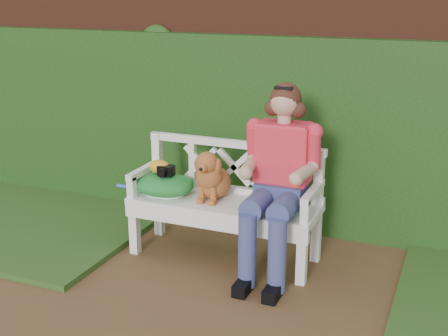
% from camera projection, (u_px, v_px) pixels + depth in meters
% --- Properties ---
extents(ground, '(60.00, 60.00, 0.00)m').
position_uv_depth(ground, '(211.00, 317.00, 3.96)').
color(ground, brown).
extents(brick_wall, '(10.00, 0.30, 2.20)m').
position_uv_depth(brick_wall, '(296.00, 103.00, 5.32)').
color(brick_wall, '#5A291B').
rests_on(brick_wall, ground).
extents(ivy_hedge, '(10.00, 0.18, 1.70)m').
position_uv_depth(ivy_hedge, '(288.00, 136.00, 5.20)').
color(ivy_hedge, '#29531B').
rests_on(ivy_hedge, ground).
extents(grass_left, '(2.60, 2.00, 0.05)m').
position_uv_depth(grass_left, '(16.00, 216.00, 5.63)').
color(grass_left, '#25481B').
rests_on(grass_left, ground).
extents(garden_bench, '(1.60, 0.65, 0.48)m').
position_uv_depth(garden_bench, '(224.00, 229.00, 4.78)').
color(garden_bench, white).
rests_on(garden_bench, ground).
extents(seated_woman, '(0.85, 0.97, 1.43)m').
position_uv_depth(seated_woman, '(281.00, 180.00, 4.45)').
color(seated_woman, '#FF4582').
rests_on(seated_woman, ground).
extents(dog, '(0.36, 0.44, 0.42)m').
position_uv_depth(dog, '(212.00, 174.00, 4.69)').
color(dog, brown).
rests_on(dog, garden_bench).
extents(tennis_racket, '(0.67, 0.32, 0.03)m').
position_uv_depth(tennis_racket, '(162.00, 192.00, 4.87)').
color(tennis_racket, white).
rests_on(tennis_racket, garden_bench).
extents(green_bag, '(0.53, 0.42, 0.17)m').
position_uv_depth(green_bag, '(164.00, 184.00, 4.83)').
color(green_bag, green).
rests_on(green_bag, garden_bench).
extents(camera_item, '(0.12, 0.09, 0.08)m').
position_uv_depth(camera_item, '(166.00, 170.00, 4.77)').
color(camera_item, black).
rests_on(camera_item, green_bag).
extents(baseball_glove, '(0.21, 0.18, 0.11)m').
position_uv_depth(baseball_glove, '(160.00, 167.00, 4.82)').
color(baseball_glove, orange).
rests_on(baseball_glove, green_bag).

